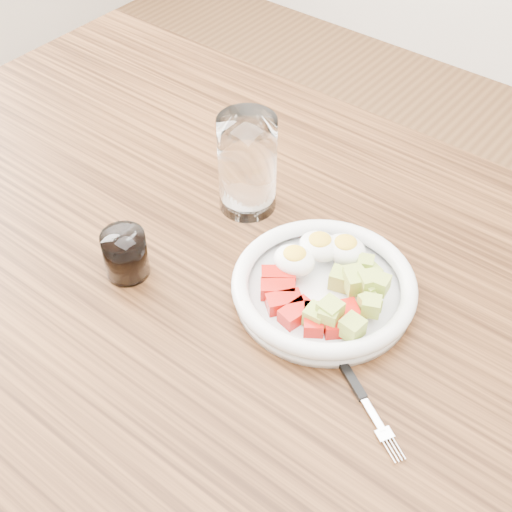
# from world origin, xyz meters

# --- Properties ---
(dining_table) EXTENTS (1.50, 0.90, 0.77)m
(dining_table) POSITION_xyz_m (0.00, 0.00, 0.67)
(dining_table) COLOR brown
(dining_table) RESTS_ON ground
(bowl) EXTENTS (0.25, 0.25, 0.06)m
(bowl) POSITION_xyz_m (0.09, 0.03, 0.79)
(bowl) COLOR white
(bowl) RESTS_ON dining_table
(fork) EXTENTS (0.15, 0.10, 0.01)m
(fork) POSITION_xyz_m (0.21, -0.07, 0.77)
(fork) COLOR black
(fork) RESTS_ON dining_table
(water_glass) EXTENTS (0.09, 0.09, 0.16)m
(water_glass) POSITION_xyz_m (-0.11, 0.11, 0.85)
(water_glass) COLOR white
(water_glass) RESTS_ON dining_table
(coffee_glass) EXTENTS (0.06, 0.06, 0.07)m
(coffee_glass) POSITION_xyz_m (-0.15, -0.10, 0.80)
(coffee_glass) COLOR white
(coffee_glass) RESTS_ON dining_table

